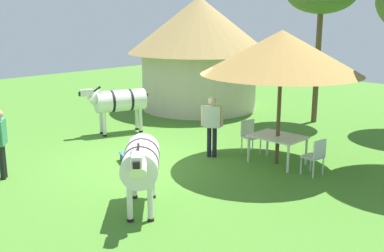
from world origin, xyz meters
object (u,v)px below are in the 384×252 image
standing_watcher (0,138)px  striped_lounge_chair (135,152)px  shade_umbrella (282,52)px  patio_chair_near_hut (250,134)px  thatched_hut (199,48)px  patio_dining_table (278,139)px  guest_beside_umbrella (212,121)px  zebra_nearest_camera (141,162)px  patio_chair_east_end (316,155)px  zebra_by_umbrella (119,101)px

standing_watcher → striped_lounge_chair: 3.33m
shade_umbrella → patio_chair_near_hut: size_ratio=4.46×
thatched_hut → striped_lounge_chair: (3.63, -6.30, -2.20)m
patio_dining_table → guest_beside_umbrella: size_ratio=0.80×
standing_watcher → zebra_nearest_camera: bearing=54.7°
standing_watcher → striped_lounge_chair: bearing=106.3°
patio_dining_table → patio_chair_near_hut: (-1.15, 0.33, -0.14)m
shade_umbrella → patio_chair_near_hut: 2.64m
patio_dining_table → patio_chair_near_hut: 1.20m
patio_chair_east_end → zebra_nearest_camera: zebra_nearest_camera is taller
guest_beside_umbrella → shade_umbrella: bearing=170.4°
zebra_nearest_camera → patio_chair_near_hut: bearing=-125.9°
standing_watcher → shade_umbrella: bearing=92.1°
thatched_hut → patio_dining_table: size_ratio=4.27×
shade_umbrella → zebra_nearest_camera: shade_umbrella is taller
zebra_nearest_camera → guest_beside_umbrella: bearing=-116.3°
striped_lounge_chair → guest_beside_umbrella: bearing=-100.5°
patio_chair_near_hut → standing_watcher: size_ratio=0.54×
patio_chair_near_hut → zebra_nearest_camera: bearing=26.8°
shade_umbrella → striped_lounge_chair: bearing=-138.6°
striped_lounge_chair → zebra_by_umbrella: 3.18m
patio_chair_near_hut → thatched_hut: bearing=-107.9°
shade_umbrella → zebra_nearest_camera: 4.74m
zebra_nearest_camera → shade_umbrella: bearing=-140.1°
shade_umbrella → zebra_by_umbrella: (-5.45, -0.92, -1.82)m
zebra_by_umbrella → guest_beside_umbrella: bearing=-157.3°
patio_dining_table → patio_chair_east_end: (1.19, -0.14, -0.14)m
guest_beside_umbrella → patio_chair_east_end: bearing=157.5°
patio_chair_east_end → guest_beside_umbrella: size_ratio=0.54×
striped_lounge_chair → patio_dining_table: bearing=-114.1°
shade_umbrella → patio_dining_table: 2.21m
thatched_hut → striped_lounge_chair: bearing=-60.0°
patio_dining_table → striped_lounge_chair: (-2.78, -2.45, -0.41)m
shade_umbrella → standing_watcher: 7.02m
zebra_nearest_camera → patio_dining_table: bearing=-140.1°
patio_dining_table → patio_chair_east_end: size_ratio=1.48×
patio_chair_east_end → striped_lounge_chair: size_ratio=0.93×
patio_chair_east_end → zebra_by_umbrella: (-6.64, -0.78, 0.53)m
patio_chair_east_end → standing_watcher: 7.44m
standing_watcher → striped_lounge_chair: (1.22, 3.01, -0.75)m
shade_umbrella → zebra_nearest_camera: bearing=-93.2°
patio_chair_east_end → striped_lounge_chair: patio_chair_east_end is taller
thatched_hut → shade_umbrella: size_ratio=1.41×
guest_beside_umbrella → zebra_nearest_camera: size_ratio=0.94×
patio_dining_table → shade_umbrella: bearing=45.0°
thatched_hut → patio_dining_table: 7.69m
shade_umbrella → guest_beside_umbrella: 2.58m
zebra_by_umbrella → zebra_nearest_camera: bearing=166.8°
patio_dining_table → zebra_by_umbrella: 5.55m
patio_chair_near_hut → standing_watcher: standing_watcher is taller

